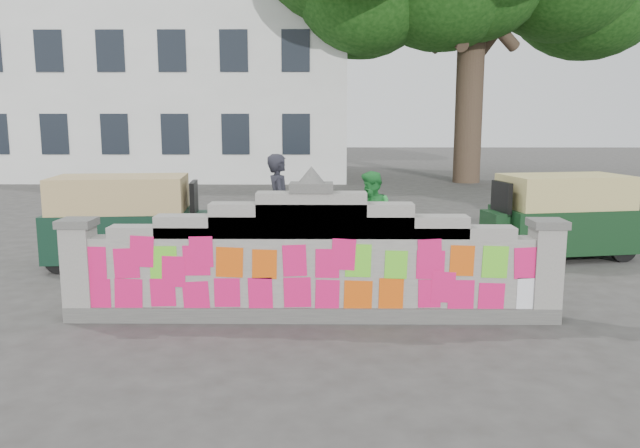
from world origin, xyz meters
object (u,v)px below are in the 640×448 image
at_px(pedestrian, 372,218).
at_px(rickshaw_right, 559,215).
at_px(cyclist_bike, 280,241).
at_px(rickshaw_left, 126,219).
at_px(cyclist_rider, 280,220).

relative_size(pedestrian, rickshaw_right, 0.58).
height_order(cyclist_bike, rickshaw_right, rickshaw_right).
height_order(pedestrian, rickshaw_left, pedestrian).
xyz_separation_m(cyclist_bike, pedestrian, (1.62, 0.53, 0.32)).
height_order(pedestrian, rickshaw_right, pedestrian).
bearing_deg(rickshaw_left, cyclist_bike, -14.97).
height_order(cyclist_rider, rickshaw_left, cyclist_rider).
bearing_deg(rickshaw_right, pedestrian, -1.50).
relative_size(rickshaw_left, rickshaw_right, 1.01).
bearing_deg(pedestrian, rickshaw_right, 59.23).
xyz_separation_m(cyclist_rider, rickshaw_left, (-2.78, 0.42, -0.05)).
xyz_separation_m(pedestrian, rickshaw_left, (-4.40, -0.11, -0.01)).
xyz_separation_m(cyclist_bike, rickshaw_left, (-2.78, 0.42, 0.31)).
distance_m(cyclist_bike, cyclist_rider, 0.36).
bearing_deg(cyclist_rider, cyclist_bike, 79.85).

